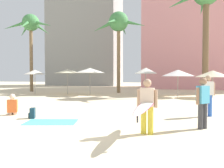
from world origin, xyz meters
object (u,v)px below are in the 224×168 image
at_px(cafe_umbrella_5, 178,73).
at_px(beach_towel, 51,122).
at_px(cafe_umbrella_0, 90,70).
at_px(person_far_left, 203,101).
at_px(palm_tree_left, 119,25).
at_px(backpack, 32,113).
at_px(palm_tree_far_left, 206,0).
at_px(person_near_right, 208,94).
at_px(person_mid_left, 147,104).
at_px(cafe_umbrella_3, 146,71).
at_px(cafe_umbrella_1, 213,74).
at_px(cafe_umbrella_4, 35,72).
at_px(palm_tree_center, 31,27).
at_px(person_mid_center, 13,107).
at_px(cafe_umbrella_2, 68,71).

relative_size(cafe_umbrella_5, beach_towel, 1.46).
relative_size(cafe_umbrella_0, person_far_left, 1.70).
xyz_separation_m(palm_tree_left, backpack, (-0.10, -14.71, -6.87)).
relative_size(palm_tree_far_left, person_near_right, 6.25).
height_order(palm_tree_far_left, person_near_right, palm_tree_far_left).
bearing_deg(person_mid_left, cafe_umbrella_3, 7.71).
height_order(palm_tree_left, backpack, palm_tree_left).
distance_m(cafe_umbrella_1, person_near_right, 9.32).
distance_m(cafe_umbrella_0, cafe_umbrella_4, 5.57).
distance_m(palm_tree_center, cafe_umbrella_5, 17.21).
height_order(beach_towel, person_near_right, person_near_right).
relative_size(cafe_umbrella_3, person_near_right, 1.44).
bearing_deg(palm_tree_far_left, cafe_umbrella_0, -161.60).
height_order(backpack, person_near_right, person_near_right).
height_order(cafe_umbrella_1, person_near_right, cafe_umbrella_1).
relative_size(person_mid_center, person_far_left, 0.62).
height_order(palm_tree_left, cafe_umbrella_2, palm_tree_left).
xyz_separation_m(cafe_umbrella_3, beach_towel, (-2.12, -12.34, -2.22)).
distance_m(cafe_umbrella_1, person_mid_left, 13.38).
xyz_separation_m(cafe_umbrella_2, person_mid_left, (8.90, -12.88, -1.33)).
bearing_deg(palm_tree_center, beach_towel, -52.56).
relative_size(cafe_umbrella_4, person_near_right, 1.36).
xyz_separation_m(palm_tree_far_left, palm_tree_left, (-8.46, 0.17, -1.77)).
bearing_deg(palm_tree_center, person_far_left, -41.03).
bearing_deg(palm_tree_center, palm_tree_far_left, 1.00).
bearing_deg(person_near_right, cafe_umbrella_0, 25.26).
distance_m(palm_tree_left, person_mid_center, 15.71).
height_order(palm_tree_left, cafe_umbrella_5, palm_tree_left).
relative_size(cafe_umbrella_0, beach_towel, 1.51).
bearing_deg(palm_tree_left, beach_towel, -86.09).
bearing_deg(cafe_umbrella_1, person_mid_center, -133.04).
xyz_separation_m(palm_tree_far_left, cafe_umbrella_3, (-5.30, -2.68, -6.61)).
xyz_separation_m(backpack, person_far_left, (6.37, -0.13, 0.69)).
relative_size(cafe_umbrella_5, person_near_right, 1.57).
bearing_deg(palm_tree_center, cafe_umbrella_1, -8.56).
bearing_deg(cafe_umbrella_4, person_mid_left, -45.38).
bearing_deg(person_near_right, palm_tree_left, 9.56).
bearing_deg(cafe_umbrella_2, person_near_right, -39.82).
height_order(beach_towel, person_far_left, person_far_left).
distance_m(cafe_umbrella_2, cafe_umbrella_5, 10.17).
bearing_deg(cafe_umbrella_1, person_near_right, -101.01).
distance_m(palm_tree_left, backpack, 16.23).
height_order(palm_tree_left, person_near_right, palm_tree_left).
relative_size(cafe_umbrella_3, cafe_umbrella_4, 1.06).
height_order(cafe_umbrella_5, person_near_right, cafe_umbrella_5).
distance_m(palm_tree_center, cafe_umbrella_1, 19.76).
height_order(cafe_umbrella_1, cafe_umbrella_2, cafe_umbrella_2).
bearing_deg(cafe_umbrella_3, palm_tree_far_left, 26.79).
height_order(palm_tree_center, beach_towel, palm_tree_center).
height_order(cafe_umbrella_4, backpack, cafe_umbrella_4).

